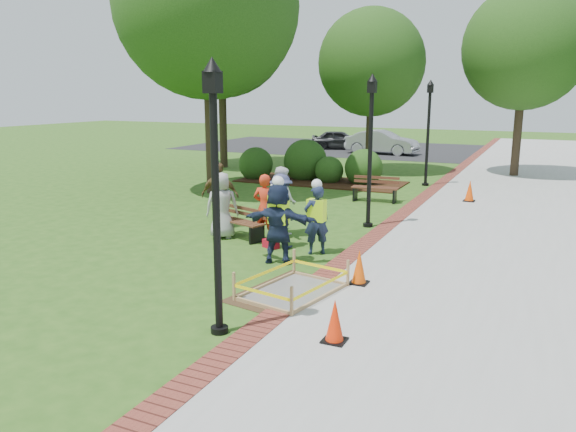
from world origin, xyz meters
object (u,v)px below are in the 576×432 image
at_px(cone_front, 335,322).
at_px(hivis_worker_a, 279,221).
at_px(bench_near, 240,229).
at_px(hivis_worker_c, 277,212).
at_px(hivis_worker_b, 316,217).
at_px(wet_concrete_pad, 293,282).
at_px(lamp_near, 215,179).

height_order(cone_front, hivis_worker_a, hivis_worker_a).
bearing_deg(bench_near, hivis_worker_c, -15.68).
xyz_separation_m(cone_front, hivis_worker_b, (-2.09, 4.38, 0.56)).
height_order(wet_concrete_pad, hivis_worker_c, hivis_worker_c).
height_order(bench_near, lamp_near, lamp_near).
xyz_separation_m(hivis_worker_a, hivis_worker_c, (-0.59, 1.15, -0.08)).
xyz_separation_m(wet_concrete_pad, hivis_worker_c, (-1.71, 2.83, 0.66)).
distance_m(wet_concrete_pad, hivis_worker_c, 3.37).
bearing_deg(cone_front, hivis_worker_c, 125.15).
relative_size(bench_near, hivis_worker_b, 0.87).
bearing_deg(hivis_worker_c, hivis_worker_a, -62.73).
relative_size(hivis_worker_a, hivis_worker_b, 1.10).
xyz_separation_m(bench_near, hivis_worker_c, (1.27, -0.36, 0.63)).
relative_size(cone_front, hivis_worker_a, 0.36).
bearing_deg(wet_concrete_pad, bench_near, 133.05).
relative_size(hivis_worker_b, hivis_worker_c, 1.00).
distance_m(hivis_worker_a, hivis_worker_c, 1.30).
distance_m(lamp_near, hivis_worker_b, 5.08).
distance_m(bench_near, hivis_worker_b, 2.48).
height_order(hivis_worker_b, hivis_worker_c, hivis_worker_b).
bearing_deg(cone_front, hivis_worker_b, 115.53).
distance_m(bench_near, hivis_worker_a, 2.50).
height_order(hivis_worker_a, hivis_worker_c, hivis_worker_a).
distance_m(cone_front, hivis_worker_b, 4.89).
distance_m(hivis_worker_a, hivis_worker_b, 1.14).
xyz_separation_m(wet_concrete_pad, hivis_worker_a, (-1.12, 1.68, 0.74)).
relative_size(cone_front, hivis_worker_b, 0.39).
bearing_deg(lamp_near, hivis_worker_c, 105.63).
xyz_separation_m(wet_concrete_pad, hivis_worker_b, (-0.63, 2.70, 0.66)).
distance_m(wet_concrete_pad, hivis_worker_b, 2.85).
relative_size(wet_concrete_pad, hivis_worker_b, 1.44).
bearing_deg(hivis_worker_b, lamp_near, -86.43).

